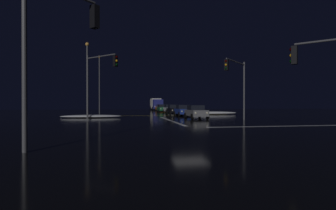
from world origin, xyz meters
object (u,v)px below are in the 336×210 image
object	(u,v)px
sedan_white	(170,109)
sedan_green	(162,108)
sedan_blue	(183,110)
streetlamp_left_far	(99,81)
sedan_black	(174,109)
traffic_signal_ne	(237,78)
streetlamp_left_near	(87,75)
sedan_orange	(160,108)
box_truck	(156,104)
traffic_signal_nw	(98,75)
sedan_gray	(196,112)
traffic_signal_sw	(58,35)

from	to	relation	value
sedan_white	sedan_green	bearing A→B (deg)	94.62
sedan_blue	streetlamp_left_far	xyz separation A→B (m)	(-12.58, 12.29, 5.10)
sedan_black	streetlamp_left_far	world-z (taller)	streetlamp_left_far
traffic_signal_ne	streetlamp_left_far	world-z (taller)	streetlamp_left_far
sedan_blue	streetlamp_left_near	distance (m)	13.84
sedan_green	sedan_orange	size ratio (longest dim) A/B	1.00
sedan_blue	box_truck	bearing A→B (deg)	89.82
sedan_white	traffic_signal_nw	world-z (taller)	traffic_signal_nw
sedan_orange	streetlamp_left_far	size ratio (longest dim) A/B	0.42
sedan_green	box_truck	size ratio (longest dim) A/B	0.52
sedan_green	traffic_signal_nw	distance (m)	29.72
sedan_gray	sedan_orange	distance (m)	30.39
streetlamp_left_far	sedan_green	bearing A→B (deg)	23.04
traffic_signal_sw	streetlamp_left_far	world-z (taller)	streetlamp_left_far
sedan_white	sedan_blue	bearing A→B (deg)	-90.83
sedan_gray	streetlamp_left_far	size ratio (longest dim) A/B	0.42
sedan_green	traffic_signal_sw	world-z (taller)	traffic_signal_sw
traffic_signal_nw	box_truck	bearing A→B (deg)	75.29
sedan_gray	sedan_blue	size ratio (longest dim) A/B	1.00
traffic_signal_ne	streetlamp_left_far	bearing A→B (deg)	125.04
sedan_black	traffic_signal_sw	world-z (taller)	traffic_signal_sw
sedan_blue	sedan_green	distance (m)	17.51
sedan_blue	sedan_gray	bearing A→B (deg)	-89.09
traffic_signal_nw	sedan_blue	bearing A→B (deg)	43.31
sedan_blue	sedan_white	distance (m)	11.71
sedan_black	traffic_signal_nw	bearing A→B (deg)	-123.67
traffic_signal_nw	sedan_white	bearing A→B (deg)	63.49
sedan_black	box_truck	world-z (taller)	box_truck
sedan_black	sedan_white	world-z (taller)	same
traffic_signal_nw	traffic_signal_ne	world-z (taller)	traffic_signal_nw
sedan_orange	sedan_gray	bearing A→B (deg)	-90.06
sedan_blue	sedan_white	xyz separation A→B (m)	(0.17, 11.71, 0.00)
traffic_signal_nw	streetlamp_left_near	size ratio (longest dim) A/B	0.73
streetlamp_left_far	traffic_signal_nw	bearing A→B (deg)	-85.21
sedan_gray	sedan_orange	bearing A→B (deg)	89.94
sedan_green	traffic_signal_nw	bearing A→B (deg)	-110.65
sedan_green	streetlamp_left_far	xyz separation A→B (m)	(-12.28, -5.22, 5.10)
sedan_white	sedan_orange	size ratio (longest dim) A/B	1.00
sedan_gray	sedan_green	size ratio (longest dim) A/B	1.00
traffic_signal_nw	streetlamp_left_far	bearing A→B (deg)	94.79
streetlamp_left_far	box_truck	bearing A→B (deg)	55.98
sedan_green	box_truck	distance (m)	13.59
sedan_blue	sedan_green	world-z (taller)	same
sedan_green	traffic_signal_ne	xyz separation A→B (m)	(3.65, -27.92, 3.64)
box_truck	traffic_signal_ne	world-z (taller)	traffic_signal_ne
traffic_signal_nw	traffic_signal_sw	bearing A→B (deg)	-91.01
sedan_black	traffic_signal_sw	bearing A→B (deg)	-109.48
sedan_white	streetlamp_left_near	size ratio (longest dim) A/B	0.48
sedan_blue	sedan_white	size ratio (longest dim) A/B	1.00
traffic_signal_nw	sedan_gray	bearing A→B (deg)	19.52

